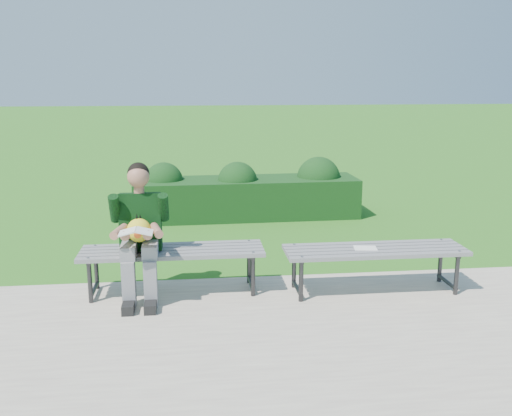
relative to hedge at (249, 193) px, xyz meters
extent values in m
plane|color=#1D7E19|center=(-0.14, -2.83, -0.38)|extent=(80.00, 80.00, 0.00)
cube|color=beige|center=(-0.14, -4.58, -0.37)|extent=(30.00, 3.50, 0.02)
cube|color=#0F3D0F|center=(-0.03, -0.01, -0.08)|extent=(3.45, 0.93, 0.60)
sphere|color=#0F3D0F|center=(-1.30, 0.06, 0.19)|extent=(0.60, 0.60, 0.59)
sphere|color=#0F3D0F|center=(-0.18, -0.07, 0.19)|extent=(0.62, 0.62, 0.61)
sphere|color=#0F3D0F|center=(1.12, 0.07, 0.19)|extent=(0.70, 0.70, 0.68)
cube|color=gray|center=(-1.08, -3.39, 0.07)|extent=(1.80, 0.08, 0.04)
cube|color=gray|center=(-1.08, -3.29, 0.07)|extent=(1.80, 0.09, 0.04)
cube|color=gray|center=(-1.08, -3.19, 0.07)|extent=(1.80, 0.08, 0.04)
cube|color=gray|center=(-1.08, -3.08, 0.07)|extent=(1.80, 0.08, 0.04)
cube|color=gray|center=(-1.08, -2.98, 0.07)|extent=(1.80, 0.09, 0.04)
cylinder|color=#2D2D30|center=(-1.86, -3.38, -0.16)|extent=(0.04, 0.04, 0.41)
cylinder|color=#2D2D30|center=(-1.86, -3.00, -0.16)|extent=(0.04, 0.04, 0.41)
cylinder|color=#2D2D30|center=(-1.86, -3.19, 0.03)|extent=(0.04, 0.42, 0.04)
cylinder|color=#2D2D30|center=(-1.86, -3.19, -0.30)|extent=(0.04, 0.42, 0.04)
cylinder|color=gray|center=(-1.86, -3.39, 0.09)|extent=(0.02, 0.02, 0.01)
cylinder|color=gray|center=(-1.86, -2.98, 0.09)|extent=(0.02, 0.02, 0.01)
cylinder|color=#2D2D30|center=(-0.30, -3.38, -0.16)|extent=(0.04, 0.04, 0.41)
cylinder|color=#2D2D30|center=(-0.30, -3.00, -0.16)|extent=(0.04, 0.04, 0.41)
cylinder|color=#2D2D30|center=(-0.30, -3.19, 0.03)|extent=(0.04, 0.42, 0.04)
cylinder|color=#2D2D30|center=(-0.30, -3.19, -0.30)|extent=(0.04, 0.42, 0.04)
cylinder|color=gray|center=(-0.30, -3.39, 0.09)|extent=(0.02, 0.02, 0.01)
cylinder|color=gray|center=(-0.30, -2.98, 0.09)|extent=(0.02, 0.02, 0.01)
cube|color=gray|center=(0.93, -3.59, 0.07)|extent=(1.80, 0.08, 0.04)
cube|color=gray|center=(0.93, -3.48, 0.07)|extent=(1.80, 0.08, 0.04)
cube|color=gray|center=(0.93, -3.38, 0.07)|extent=(1.80, 0.08, 0.04)
cube|color=gray|center=(0.93, -3.27, 0.07)|extent=(1.80, 0.08, 0.04)
cube|color=gray|center=(0.93, -3.17, 0.07)|extent=(1.80, 0.08, 0.04)
cylinder|color=#2D2D30|center=(0.15, -3.57, -0.16)|extent=(0.04, 0.04, 0.41)
cylinder|color=#2D2D30|center=(0.15, -3.19, -0.16)|extent=(0.04, 0.04, 0.41)
cylinder|color=#2D2D30|center=(0.15, -3.38, 0.03)|extent=(0.04, 0.42, 0.04)
cylinder|color=#2D2D30|center=(0.15, -3.38, -0.30)|extent=(0.04, 0.42, 0.04)
cylinder|color=gray|center=(0.15, -3.59, 0.09)|extent=(0.02, 0.02, 0.01)
cylinder|color=gray|center=(0.15, -3.17, 0.09)|extent=(0.02, 0.02, 0.01)
cylinder|color=#2D2D30|center=(1.71, -3.57, -0.16)|extent=(0.04, 0.04, 0.41)
cylinder|color=#2D2D30|center=(1.71, -3.19, -0.16)|extent=(0.04, 0.04, 0.41)
cylinder|color=#2D2D30|center=(1.71, -3.38, 0.03)|extent=(0.04, 0.42, 0.04)
cylinder|color=#2D2D30|center=(1.71, -3.38, -0.30)|extent=(0.04, 0.42, 0.04)
cylinder|color=gray|center=(1.71, -3.59, 0.09)|extent=(0.02, 0.02, 0.01)
cylinder|color=gray|center=(1.71, -3.17, 0.09)|extent=(0.02, 0.02, 0.01)
cube|color=slate|center=(-1.48, -3.35, 0.15)|extent=(0.14, 0.42, 0.13)
cube|color=slate|center=(-1.28, -3.35, 0.15)|extent=(0.14, 0.42, 0.13)
cube|color=slate|center=(-1.48, -3.53, -0.14)|extent=(0.12, 0.13, 0.45)
cube|color=slate|center=(-1.28, -3.53, -0.14)|extent=(0.12, 0.13, 0.45)
cube|color=black|center=(-1.48, -3.63, -0.32)|extent=(0.11, 0.26, 0.09)
cube|color=black|center=(-1.28, -3.63, -0.32)|extent=(0.11, 0.26, 0.09)
cube|color=black|center=(-1.38, -3.15, 0.37)|extent=(0.40, 0.30, 0.59)
cylinder|color=#A66B56|center=(-1.38, -3.17, 0.69)|extent=(0.10, 0.10, 0.08)
sphere|color=#A66B56|center=(-1.38, -3.19, 0.82)|extent=(0.21, 0.21, 0.21)
sphere|color=black|center=(-1.38, -3.16, 0.85)|extent=(0.21, 0.21, 0.21)
cylinder|color=black|center=(-1.61, -3.25, 0.53)|extent=(0.10, 0.21, 0.30)
cylinder|color=black|center=(-1.15, -3.25, 0.53)|extent=(0.10, 0.21, 0.30)
cylinder|color=#A66B56|center=(-1.55, -3.47, 0.36)|extent=(0.14, 0.31, 0.08)
cylinder|color=#A66B56|center=(-1.21, -3.47, 0.36)|extent=(0.14, 0.31, 0.08)
sphere|color=#A66B56|center=(-1.48, -3.63, 0.36)|extent=(0.09, 0.09, 0.09)
sphere|color=#A66B56|center=(-1.28, -3.63, 0.36)|extent=(0.09, 0.09, 0.09)
sphere|color=yellow|center=(-1.38, -3.37, 0.34)|extent=(0.23, 0.23, 0.23)
cone|color=#FF5D1F|center=(-1.38, -3.48, 0.33)|extent=(0.07, 0.07, 0.07)
cone|color=black|center=(-1.39, -3.36, 0.47)|extent=(0.03, 0.04, 0.07)
cone|color=black|center=(-1.36, -3.35, 0.46)|extent=(0.03, 0.04, 0.06)
sphere|color=white|center=(-1.42, -3.46, 0.37)|extent=(0.04, 0.04, 0.04)
sphere|color=white|center=(-1.33, -3.46, 0.37)|extent=(0.04, 0.04, 0.04)
cube|color=white|center=(-1.45, -3.65, 0.40)|extent=(0.15, 0.20, 0.05)
cube|color=white|center=(-1.30, -3.65, 0.40)|extent=(0.15, 0.20, 0.05)
cube|color=white|center=(0.83, -3.38, 0.09)|extent=(0.24, 0.19, 0.01)
camera|label=1|loc=(-0.87, -8.64, 1.74)|focal=40.00mm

